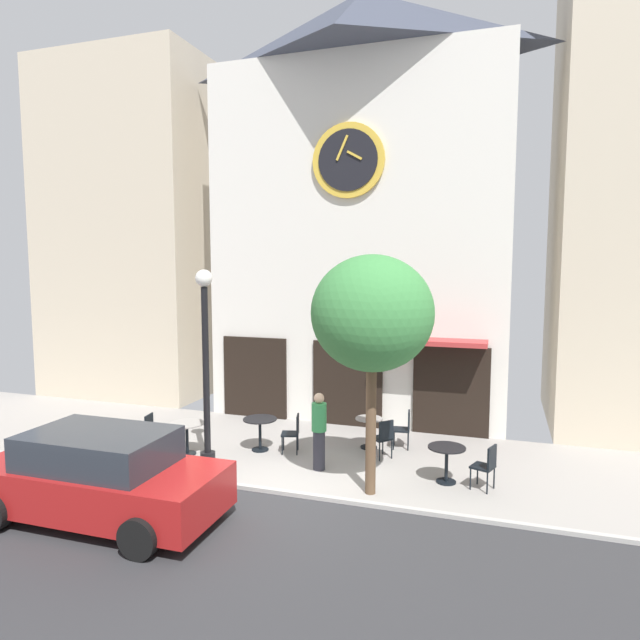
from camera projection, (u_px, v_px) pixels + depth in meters
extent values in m
cube|color=gray|center=(319.00, 454.00, 12.88)|extent=(26.29, 4.84, 0.05)
cube|color=#2D2D30|center=(195.00, 583.00, 7.70)|extent=(26.29, 6.14, 0.05)
cube|color=#A8A5A0|center=(280.00, 492.00, 10.61)|extent=(26.29, 0.12, 0.08)
cube|color=silver|center=(361.00, 244.00, 15.98)|extent=(8.24, 2.83, 9.94)
pyramid|color=#383D4C|center=(363.00, 28.00, 15.37)|extent=(7.42, 3.96, 1.95)
cylinder|color=gold|center=(348.00, 160.00, 14.37)|extent=(1.94, 0.10, 1.94)
cylinder|color=black|center=(348.00, 160.00, 14.32)|extent=(1.59, 0.04, 1.59)
cube|color=gold|center=(354.00, 155.00, 14.21)|extent=(0.41, 0.03, 0.26)
cube|color=gold|center=(342.00, 148.00, 14.29)|extent=(0.34, 0.03, 0.64)
cube|color=black|center=(255.00, 377.00, 15.86)|extent=(1.92, 0.10, 2.30)
cube|color=black|center=(347.00, 384.00, 15.00)|extent=(1.92, 0.10, 2.30)
cube|color=black|center=(451.00, 391.00, 14.15)|extent=(1.92, 0.10, 2.30)
cube|color=#B23333|center=(433.00, 342.00, 13.86)|extent=(2.64, 0.90, 0.12)
cube|color=beige|center=(128.00, 230.00, 18.54)|extent=(5.53, 3.05, 11.01)
cylinder|color=black|center=(208.00, 460.00, 11.92)|extent=(0.32, 0.32, 0.36)
cylinder|color=black|center=(206.00, 379.00, 11.74)|extent=(0.14, 0.14, 3.92)
sphere|color=white|center=(204.00, 278.00, 11.52)|extent=(0.36, 0.36, 0.36)
cylinder|color=brown|center=(371.00, 426.00, 10.51)|extent=(0.20, 0.20, 2.67)
ellipsoid|color=#3D8442|center=(372.00, 313.00, 10.29)|extent=(2.31, 2.08, 2.20)
cylinder|color=black|center=(187.00, 439.00, 12.78)|extent=(0.07, 0.07, 0.73)
cylinder|color=black|center=(187.00, 454.00, 12.81)|extent=(0.40, 0.40, 0.03)
cylinder|color=gray|center=(187.00, 424.00, 12.74)|extent=(0.80, 0.80, 0.03)
cylinder|color=black|center=(260.00, 435.00, 13.05)|extent=(0.07, 0.07, 0.75)
cylinder|color=black|center=(260.00, 449.00, 13.09)|extent=(0.40, 0.40, 0.03)
cylinder|color=black|center=(260.00, 419.00, 13.01)|extent=(0.80, 0.80, 0.03)
cylinder|color=black|center=(369.00, 433.00, 13.22)|extent=(0.07, 0.07, 0.72)
cylinder|color=black|center=(369.00, 447.00, 13.26)|extent=(0.40, 0.40, 0.03)
cylinder|color=gray|center=(369.00, 419.00, 13.18)|extent=(0.65, 0.65, 0.03)
cylinder|color=black|center=(446.00, 465.00, 11.13)|extent=(0.07, 0.07, 0.73)
cylinder|color=black|center=(446.00, 482.00, 11.17)|extent=(0.40, 0.40, 0.03)
cylinder|color=black|center=(447.00, 447.00, 11.10)|extent=(0.76, 0.76, 0.03)
cube|color=black|center=(401.00, 430.00, 13.21)|extent=(0.45, 0.45, 0.04)
cube|color=black|center=(409.00, 421.00, 13.15)|extent=(0.09, 0.38, 0.45)
cylinder|color=black|center=(394.00, 436.00, 13.43)|extent=(0.03, 0.03, 0.45)
cylinder|color=black|center=(393.00, 440.00, 13.10)|extent=(0.03, 0.03, 0.45)
cylinder|color=black|center=(408.00, 437.00, 13.37)|extent=(0.03, 0.03, 0.45)
cylinder|color=black|center=(408.00, 441.00, 13.04)|extent=(0.03, 0.03, 0.45)
cube|color=black|center=(290.00, 434.00, 12.88)|extent=(0.50, 0.50, 0.04)
cube|color=black|center=(298.00, 424.00, 12.85)|extent=(0.15, 0.38, 0.45)
cylinder|color=black|center=(284.00, 441.00, 13.07)|extent=(0.03, 0.03, 0.45)
cylinder|color=black|center=(282.00, 445.00, 12.74)|extent=(0.03, 0.03, 0.45)
cylinder|color=black|center=(298.00, 441.00, 13.06)|extent=(0.03, 0.03, 0.45)
cylinder|color=black|center=(297.00, 446.00, 12.73)|extent=(0.03, 0.03, 0.45)
cube|color=black|center=(160.00, 443.00, 12.21)|extent=(0.52, 0.52, 0.04)
cube|color=black|center=(152.00, 435.00, 12.05)|extent=(0.37, 0.17, 0.45)
cylinder|color=black|center=(171.00, 453.00, 12.26)|extent=(0.03, 0.03, 0.45)
cylinder|color=black|center=(162.00, 449.00, 12.48)|extent=(0.03, 0.03, 0.45)
cylinder|color=black|center=(158.00, 457.00, 12.00)|extent=(0.03, 0.03, 0.45)
cylinder|color=black|center=(149.00, 453.00, 12.21)|extent=(0.03, 0.03, 0.45)
cube|color=black|center=(157.00, 434.00, 12.89)|extent=(0.46, 0.46, 0.04)
cube|color=black|center=(149.00, 424.00, 12.89)|extent=(0.10, 0.38, 0.45)
cylinder|color=black|center=(161.00, 446.00, 12.72)|extent=(0.03, 0.03, 0.45)
cylinder|color=black|center=(167.00, 441.00, 13.05)|extent=(0.03, 0.03, 0.45)
cylinder|color=black|center=(147.00, 445.00, 12.77)|extent=(0.03, 0.03, 0.45)
cylinder|color=black|center=(153.00, 440.00, 13.10)|extent=(0.03, 0.03, 0.45)
cube|color=black|center=(381.00, 438.00, 12.55)|extent=(0.56, 0.56, 0.04)
cube|color=black|center=(386.00, 431.00, 12.37)|extent=(0.28, 0.31, 0.45)
cylinder|color=black|center=(383.00, 445.00, 12.80)|extent=(0.03, 0.03, 0.45)
cylinder|color=black|center=(371.00, 447.00, 12.63)|extent=(0.03, 0.03, 0.45)
cylinder|color=black|center=(392.00, 449.00, 12.51)|extent=(0.03, 0.03, 0.45)
cylinder|color=black|center=(380.00, 451.00, 12.34)|extent=(0.03, 0.03, 0.45)
cube|color=black|center=(483.00, 467.00, 10.80)|extent=(0.52, 0.52, 0.04)
cube|color=black|center=(492.00, 458.00, 10.66)|extent=(0.17, 0.37, 0.45)
cylinder|color=black|center=(478.00, 473.00, 11.06)|extent=(0.03, 0.03, 0.45)
cylinder|color=black|center=(470.00, 478.00, 10.79)|extent=(0.03, 0.03, 0.45)
cylinder|color=black|center=(494.00, 477.00, 10.84)|extent=(0.03, 0.03, 0.45)
cylinder|color=black|center=(487.00, 483.00, 10.58)|extent=(0.03, 0.03, 0.45)
cylinder|color=#2D2D38|center=(319.00, 450.00, 11.83)|extent=(0.31, 0.31, 0.85)
cylinder|color=#338C4C|center=(319.00, 417.00, 11.75)|extent=(0.38, 0.38, 0.60)
sphere|color=tan|center=(319.00, 398.00, 11.71)|extent=(0.22, 0.22, 0.22)
cube|color=maroon|center=(100.00, 486.00, 9.52)|extent=(4.31, 1.83, 0.75)
cube|color=#262B33|center=(99.00, 449.00, 9.45)|extent=(2.42, 1.60, 0.60)
cylinder|color=black|center=(139.00, 538.00, 8.26)|extent=(0.64, 0.22, 0.64)
cylinder|color=black|center=(200.00, 491.00, 9.97)|extent=(0.64, 0.22, 0.64)
cylinder|color=black|center=(72.00, 473.00, 10.83)|extent=(0.64, 0.22, 0.64)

